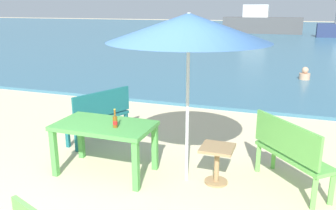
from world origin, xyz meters
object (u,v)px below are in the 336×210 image
bench_teal_center (100,113)px  beer_bottle_amber (115,121)px  patio_umbrella (189,28)px  picnic_table_green (105,131)px  boat_cargo_ship (261,23)px  side_table_wood (217,159)px  bench_green_left (290,150)px  swimmer_person (305,75)px

bench_teal_center → beer_bottle_amber: bearing=-51.0°
patio_umbrella → bench_teal_center: patio_umbrella is taller
patio_umbrella → bench_teal_center: bearing=154.7°
picnic_table_green → boat_cargo_ship: 28.29m
beer_bottle_amber → picnic_table_green: bearing=159.4°
beer_bottle_amber → boat_cargo_ship: boat_cargo_ship is taller
side_table_wood → bench_green_left: size_ratio=0.48×
beer_bottle_amber → patio_umbrella: size_ratio=0.12×
patio_umbrella → bench_teal_center: 2.62m
patio_umbrella → swimmer_person: bearing=77.7°
swimmer_person → side_table_wood: bearing=-99.4°
beer_bottle_amber → bench_green_left: (2.31, 0.51, -0.31)m
side_table_wood → patio_umbrella: bearing=-171.8°
beer_bottle_amber → bench_teal_center: bearing=129.0°
picnic_table_green → patio_umbrella: 1.89m
picnic_table_green → beer_bottle_amber: (0.22, -0.08, 0.20)m
beer_bottle_amber → swimmer_person: beer_bottle_amber is taller
beer_bottle_amber → boat_cargo_ship: bearing=91.3°
swimmer_person → bench_green_left: bearing=-92.6°
patio_umbrella → bench_green_left: size_ratio=2.03×
patio_umbrella → bench_green_left: patio_umbrella is taller
beer_bottle_amber → patio_umbrella: 1.61m
picnic_table_green → swimmer_person: size_ratio=3.41×
bench_teal_center → swimmer_person: (3.58, 6.82, -0.30)m
bench_teal_center → patio_umbrella: bearing=-25.3°
beer_bottle_amber → side_table_wood: 1.50m
patio_umbrella → bench_teal_center: (-1.89, 0.89, -1.58)m
picnic_table_green → side_table_wood: (1.60, 0.23, -0.30)m
picnic_table_green → bench_green_left: bearing=9.5°
side_table_wood → bench_teal_center: 2.46m
patio_umbrella → swimmer_person: 8.12m
patio_umbrella → side_table_wood: (0.41, 0.06, -1.76)m
picnic_table_green → boat_cargo_ship: size_ratio=0.21×
picnic_table_green → boat_cargo_ship: boat_cargo_ship is taller
side_table_wood → bench_teal_center: bearing=160.1°
side_table_wood → bench_green_left: bearing=11.9°
beer_bottle_amber → swimmer_person: (2.65, 7.97, -0.61)m
side_table_wood → boat_cargo_ship: boat_cargo_ship is taller
patio_umbrella → bench_green_left: 2.09m
picnic_table_green → patio_umbrella: bearing=8.1°
picnic_table_green → beer_bottle_amber: bearing=-20.6°
patio_umbrella → boat_cargo_ship: 28.18m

